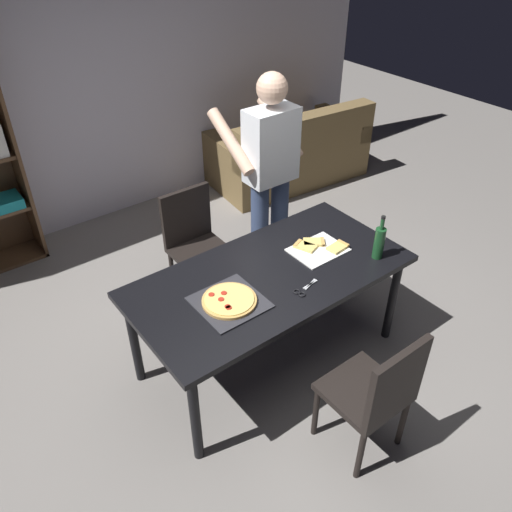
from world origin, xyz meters
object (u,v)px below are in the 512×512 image
Objects in this scene: pepperoni_pizza_on_tray at (229,301)px; chair_far_side at (195,239)px; wine_bottle at (379,242)px; couch at (291,155)px; kitchen_scissors at (303,290)px; dining_table at (270,282)px; person_serving_pizza at (269,173)px; chair_near_camera at (377,392)px.

chair_far_side is at bearing 69.91° from pepperoni_pizza_on_tray.
wine_bottle reaches higher than chair_far_side.
couch is 8.94× the size of kitchen_scissors.
chair_far_side is (0.00, 0.94, -0.17)m from dining_table.
person_serving_pizza is at bearing 52.05° from dining_table.
wine_bottle is (0.11, -1.01, -0.13)m from person_serving_pizza.
couch is at bearing 42.32° from pepperoni_pizza_on_tray.
wine_bottle is (1.05, -0.21, 0.10)m from pepperoni_pizza_on_tray.
wine_bottle is (0.67, -0.29, 0.19)m from dining_table.
chair_far_side is 0.51× the size of couch.
kitchen_scissors is (-1.84, -2.24, 0.45)m from couch.
chair_far_side is (0.00, 1.88, 0.00)m from chair_near_camera.
person_serving_pizza reaches higher than chair_far_side.
chair_near_camera reaches higher than dining_table.
chair_far_side is 0.51× the size of person_serving_pizza.
wine_bottle reaches higher than kitchen_scissors.
chair_near_camera is 1.00× the size of chair_far_side.
dining_table is at bearing -133.63° from couch.
person_serving_pizza reaches higher than kitchen_scissors.
person_serving_pizza is at bearing 96.37° from wine_bottle.
chair_near_camera reaches higher than pepperoni_pizza_on_tray.
chair_near_camera is at bearing -66.71° from pepperoni_pizza_on_tray.
dining_table is 2.01× the size of chair_far_side.
chair_near_camera is 2.33× the size of pepperoni_pizza_on_tray.
chair_near_camera is at bearing -90.00° from dining_table.
chair_near_camera reaches higher than couch.
chair_far_side is 0.77m from person_serving_pizza.
chair_far_side is at bearing 90.00° from chair_near_camera.
wine_bottle is (-1.22, -2.28, 0.57)m from couch.
person_serving_pizza is at bearing -21.43° from chair_far_side.
couch is at bearing 43.55° from person_serving_pizza.
couch is 3.10m from pepperoni_pizza_on_tray.
chair_far_side reaches higher than couch.
kitchen_scissors is (0.05, -1.20, 0.24)m from chair_far_side.
pepperoni_pizza_on_tray is (-0.37, -0.08, 0.09)m from dining_table.
chair_near_camera is at bearing -122.91° from couch.
chair_near_camera is 0.51× the size of person_serving_pizza.
person_serving_pizza is 8.84× the size of kitchen_scissors.
dining_table is 0.95m from chair_far_side.
dining_table is at bearing 11.61° from pepperoni_pizza_on_tray.
chair_near_camera is at bearing -94.43° from kitchen_scissors.
person_serving_pizza is (0.56, -0.22, 0.49)m from chair_far_side.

